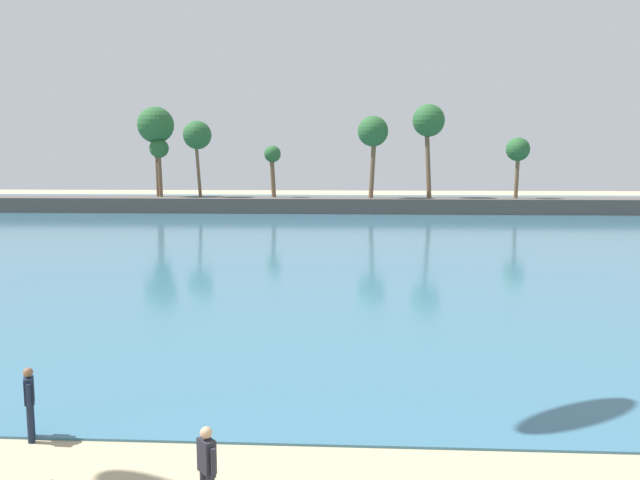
# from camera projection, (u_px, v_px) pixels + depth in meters

# --- Properties ---
(sea) EXTENTS (220.00, 103.10, 0.06)m
(sea) POSITION_uv_depth(u_px,v_px,m) (321.00, 221.00, 64.92)
(sea) COLOR #386B84
(sea) RESTS_ON ground
(palm_headland) EXTENTS (96.68, 6.46, 12.85)m
(palm_headland) POSITION_uv_depth(u_px,v_px,m) (317.00, 189.00, 76.18)
(palm_headland) COLOR #514C47
(palm_headland) RESTS_ON ground
(person_rigging_by_gear) EXTENTS (0.40, 0.43, 1.67)m
(person_rigging_by_gear) POSITION_uv_depth(u_px,v_px,m) (207.00, 470.00, 10.83)
(person_rigging_by_gear) COLOR #23232D
(person_rigging_by_gear) RESTS_ON ground
(person_at_waterline) EXTENTS (0.33, 0.50, 1.67)m
(person_at_waterline) POSITION_uv_depth(u_px,v_px,m) (30.00, 402.00, 13.90)
(person_at_waterline) COLOR #141E33
(person_at_waterline) RESTS_ON ground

